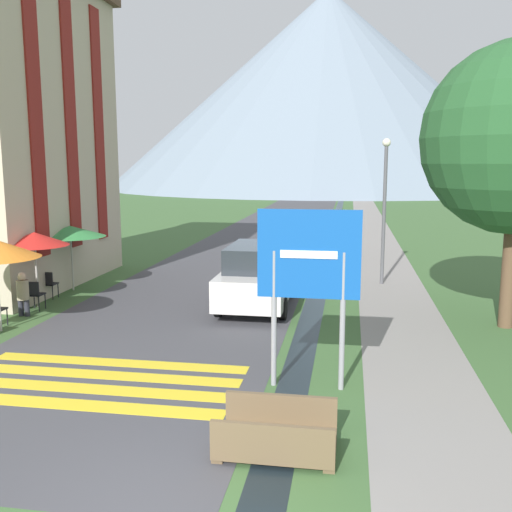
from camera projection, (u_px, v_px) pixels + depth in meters
The scene contains 16 objects.
ground_plane at pixel (301, 254), 26.06m from camera, with size 160.00×160.00×0.00m, color #3D6033.
road at pixel (275, 229), 36.20m from camera, with size 6.40×60.00×0.01m.
footpath at pixel (373, 230), 35.22m from camera, with size 2.20×60.00×0.01m.
drainage_channel at pixel (334, 230), 35.61m from camera, with size 0.60×60.00×0.00m.
crosswalk_marking at pixel (97, 382), 10.83m from camera, with size 5.44×2.54×0.01m.
mountain_distant at pixel (327, 91), 95.93m from camera, with size 73.29×73.29×32.41m.
road_sign at pixel (309, 271), 10.22m from camera, with size 1.86×0.11×3.31m.
footbridge at pixel (277, 436), 8.19m from camera, with size 1.70×1.10×0.65m.
parked_car_near at pixel (259, 275), 16.48m from camera, with size 1.94×4.57×1.82m.
parked_car_far at pixel (292, 232), 26.67m from camera, with size 1.82×4.48×1.82m.
cafe_chair_far_left at pixel (48, 282), 17.39m from camera, with size 0.40×0.40×0.85m.
cafe_chair_middle at pixel (34, 293), 15.99m from camera, with size 0.40×0.40×0.85m.
cafe_umbrella_middle_red at pixel (34, 239), 16.20m from camera, with size 1.92×1.92×2.18m.
cafe_umbrella_rear_green at pixel (70, 231), 18.37m from camera, with size 2.23×2.23×2.12m.
person_seated_far at pixel (23, 292), 15.40m from camera, with size 0.32×0.32×1.21m.
streetlamp at pixel (385, 198), 19.19m from camera, with size 0.28×0.28×4.93m.
Camera 1 is at (2.15, -5.73, 4.11)m, focal length 40.00 mm.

